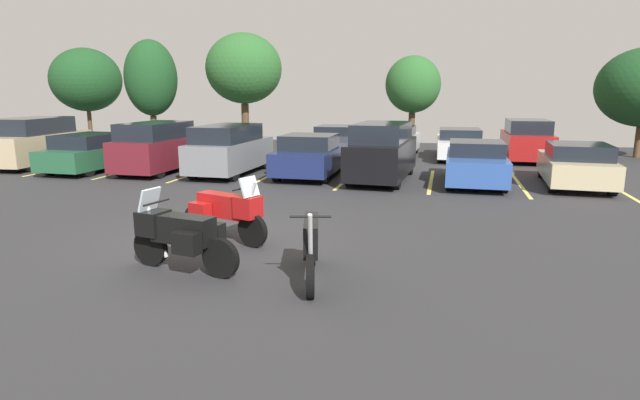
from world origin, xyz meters
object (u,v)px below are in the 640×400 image
object	(u,v)px
motorcycle_third	(180,234)
car_blue	(476,163)
car_tan	(36,142)
car_far_red	(526,141)
car_maroon	(161,147)
car_black	(382,152)
motorcycle_second	(311,246)
car_navy	(311,156)
car_grey	(230,149)
motorcycle_touring	(226,211)
car_far_white	(459,144)
car_far_silver	(396,142)
car_green	(95,152)
car_champagne	(576,165)
car_far_charcoal	(336,140)

from	to	relation	value
motorcycle_third	car_blue	world-z (taller)	car_blue
car_tan	car_far_red	xyz separation A→B (m)	(19.86, 6.43, -0.08)
car_maroon	car_black	distance (m)	8.46
car_far_red	motorcycle_third	bearing A→B (deg)	-114.95
motorcycle_second	car_navy	distance (m)	10.68
car_grey	motorcycle_touring	bearing A→B (deg)	-67.38
car_blue	car_far_white	xyz separation A→B (m)	(-0.39, 6.59, -0.00)
motorcycle_third	car_far_silver	xyz separation A→B (m)	(2.06, 16.88, 0.05)
car_black	car_far_red	xyz separation A→B (m)	(5.58, 6.76, -0.10)
motorcycle_second	car_green	distance (m)	14.87
motorcycle_third	car_far_silver	distance (m)	17.01
car_grey	car_blue	world-z (taller)	car_grey
car_grey	car_black	distance (m)	5.64
car_far_silver	motorcycle_third	bearing A→B (deg)	-96.95
car_maroon	car_champagne	distance (m)	14.67
motorcycle_third	car_navy	size ratio (longest dim) A/B	0.49
motorcycle_third	car_maroon	distance (m)	11.90
motorcycle_third	car_blue	distance (m)	11.47
car_grey	car_far_silver	xyz separation A→B (m)	(5.46, 6.76, -0.21)
car_green	car_grey	world-z (taller)	car_grey
car_green	motorcycle_second	bearing A→B (deg)	-41.15
car_navy	car_far_red	size ratio (longest dim) A/B	1.01
car_far_silver	car_far_red	bearing A→B (deg)	-0.96
car_green	car_grey	xyz separation A→B (m)	(5.51, 0.26, 0.22)
car_green	car_far_charcoal	bearing A→B (deg)	41.59
motorcycle_third	car_far_red	distance (m)	18.52
motorcycle_touring	car_maroon	distance (m)	10.41
car_navy	motorcycle_third	bearing A→B (deg)	-87.94
motorcycle_touring	car_green	distance (m)	12.03
motorcycle_touring	car_champagne	world-z (taller)	car_champagne
car_far_red	car_green	bearing A→B (deg)	-157.51
motorcycle_touring	car_navy	world-z (taller)	car_navy
motorcycle_third	car_green	bearing A→B (deg)	132.11
motorcycle_second	car_blue	size ratio (longest dim) A/B	0.47
car_green	car_navy	xyz separation A→B (m)	(8.54, 0.56, 0.04)
car_tan	car_blue	bearing A→B (deg)	-0.66
car_champagne	car_far_charcoal	world-z (taller)	car_champagne
car_far_charcoal	car_maroon	bearing A→B (deg)	-128.04
car_maroon	car_far_red	size ratio (longest dim) A/B	1.08
motorcycle_touring	car_blue	size ratio (longest dim) A/B	0.47
car_black	car_blue	world-z (taller)	car_black
car_tan	motorcycle_third	bearing A→B (deg)	-40.69
car_maroon	car_far_red	world-z (taller)	car_maroon
car_maroon	car_blue	xyz separation A→B (m)	(11.55, 0.02, -0.25)
car_black	car_far_red	size ratio (longest dim) A/B	1.07
motorcycle_third	car_green	xyz separation A→B (m)	(-8.92, 9.86, 0.04)
car_far_white	motorcycle_third	bearing A→B (deg)	-106.42
car_champagne	car_far_silver	bearing A→B (deg)	134.36
car_navy	car_champagne	size ratio (longest dim) A/B	1.01
car_green	car_far_charcoal	xyz separation A→B (m)	(8.10, 7.19, -0.00)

